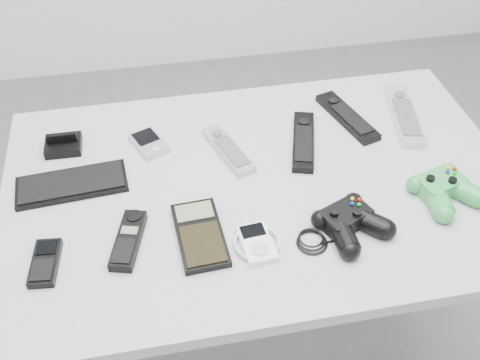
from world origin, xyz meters
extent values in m
plane|color=slate|center=(0.00, 0.00, 0.00)|extent=(3.50, 3.50, 0.00)
cube|color=gray|center=(-0.03, -0.02, 0.74)|extent=(1.12, 0.72, 0.03)
cylinder|color=black|center=(-0.54, 0.29, 0.36)|extent=(0.04, 0.04, 0.72)
cylinder|color=black|center=(0.48, 0.29, 0.36)|extent=(0.04, 0.04, 0.72)
cube|color=black|center=(-0.44, 0.04, 0.76)|extent=(0.24, 0.12, 0.01)
cube|color=black|center=(-0.46, 0.18, 0.77)|extent=(0.08, 0.07, 0.04)
cube|color=#ACACB4|center=(-0.26, 0.15, 0.76)|extent=(0.10, 0.11, 0.02)
cube|color=#ACACB4|center=(-0.08, 0.09, 0.76)|extent=(0.10, 0.19, 0.02)
cube|color=black|center=(0.10, 0.09, 0.76)|extent=(0.11, 0.21, 0.02)
cube|color=black|center=(0.23, 0.16, 0.76)|extent=(0.11, 0.22, 0.02)
cube|color=silver|center=(0.37, 0.14, 0.76)|extent=(0.10, 0.25, 0.02)
cube|color=black|center=(-0.48, -0.17, 0.76)|extent=(0.06, 0.11, 0.02)
cube|color=black|center=(-0.32, -0.14, 0.76)|extent=(0.08, 0.15, 0.02)
cube|color=black|center=(-0.18, -0.15, 0.76)|extent=(0.10, 0.18, 0.02)
cube|color=white|center=(-0.08, -0.20, 0.76)|extent=(0.10, 0.11, 0.02)
camera|label=1|loc=(-0.24, -0.89, 1.60)|focal=42.00mm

